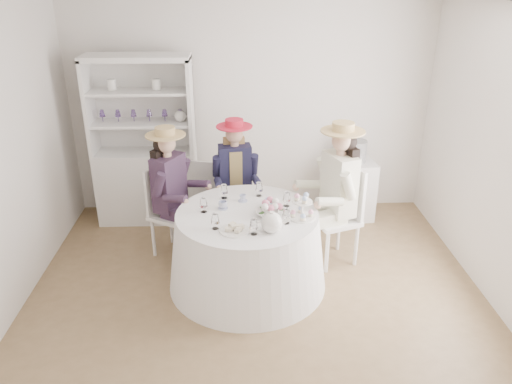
{
  "coord_description": "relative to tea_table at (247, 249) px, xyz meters",
  "views": [
    {
      "loc": [
        -0.15,
        -4.14,
        2.96
      ],
      "look_at": [
        0.0,
        0.1,
        1.05
      ],
      "focal_mm": 35.0,
      "sensor_mm": 36.0,
      "label": 1
    }
  ],
  "objects": [
    {
      "name": "ground",
      "position": [
        0.08,
        -0.17,
        -0.4
      ],
      "size": [
        4.5,
        4.5,
        0.0
      ],
      "primitive_type": "plane",
      "color": "brown",
      "rests_on": "ground"
    },
    {
      "name": "ceiling",
      "position": [
        0.08,
        -0.17,
        2.3
      ],
      "size": [
        4.5,
        4.5,
        0.0
      ],
      "primitive_type": "plane",
      "rotation": [
        3.14,
        0.0,
        0.0
      ],
      "color": "white",
      "rests_on": "wall_back"
    },
    {
      "name": "wall_back",
      "position": [
        0.08,
        1.83,
        0.95
      ],
      "size": [
        4.5,
        0.0,
        4.5
      ],
      "primitive_type": "plane",
      "rotation": [
        1.57,
        0.0,
        0.0
      ],
      "color": "silver",
      "rests_on": "ground"
    },
    {
      "name": "wall_front",
      "position": [
        0.08,
        -2.17,
        0.95
      ],
      "size": [
        4.5,
        0.0,
        4.5
      ],
      "primitive_type": "plane",
      "rotation": [
        -1.57,
        0.0,
        0.0
      ],
      "color": "silver",
      "rests_on": "ground"
    },
    {
      "name": "wall_left",
      "position": [
        -2.17,
        -0.17,
        0.95
      ],
      "size": [
        0.0,
        4.5,
        4.5
      ],
      "primitive_type": "plane",
      "rotation": [
        1.57,
        0.0,
        1.57
      ],
      "color": "silver",
      "rests_on": "ground"
    },
    {
      "name": "wall_right",
      "position": [
        2.33,
        -0.17,
        0.95
      ],
      "size": [
        0.0,
        4.5,
        4.5
      ],
      "primitive_type": "plane",
      "rotation": [
        1.57,
        0.0,
        -1.57
      ],
      "color": "silver",
      "rests_on": "ground"
    },
    {
      "name": "tea_table",
      "position": [
        0.0,
        0.0,
        0.0
      ],
      "size": [
        1.59,
        1.59,
        0.8
      ],
      "rotation": [
        0.0,
        0.0,
        0.28
      ],
      "color": "white",
      "rests_on": "ground"
    },
    {
      "name": "hutch",
      "position": [
        -1.22,
        1.51,
        0.34
      ],
      "size": [
        1.23,
        0.47,
        2.07
      ],
      "rotation": [
        0.0,
        0.0,
        0.01
      ],
      "color": "silver",
      "rests_on": "ground"
    },
    {
      "name": "side_table",
      "position": [
        1.38,
        1.47,
        -0.02
      ],
      "size": [
        0.53,
        0.53,
        0.76
      ],
      "primitive_type": "cube",
      "rotation": [
        0.0,
        0.0,
        0.09
      ],
      "color": "silver",
      "rests_on": "ground"
    },
    {
      "name": "hatbox",
      "position": [
        1.38,
        1.47,
        0.49
      ],
      "size": [
        0.34,
        0.34,
        0.27
      ],
      "primitive_type": "cylinder",
      "rotation": [
        0.0,
        0.0,
        0.33
      ],
      "color": "black",
      "rests_on": "side_table"
    },
    {
      "name": "guest_left",
      "position": [
        -0.8,
        0.63,
        0.43
      ],
      "size": [
        0.63,
        0.57,
        1.47
      ],
      "rotation": [
        0.0,
        0.0,
        1.06
      ],
      "color": "silver",
      "rests_on": "ground"
    },
    {
      "name": "guest_mid",
      "position": [
        -0.11,
        1.02,
        0.42
      ],
      "size": [
        0.53,
        0.55,
        1.44
      ],
      "rotation": [
        0.0,
        0.0,
        0.11
      ],
      "color": "silver",
      "rests_on": "ground"
    },
    {
      "name": "guest_right",
      "position": [
        0.94,
        0.4,
        0.49
      ],
      "size": [
        0.65,
        0.59,
        1.57
      ],
      "rotation": [
        0.0,
        0.0,
        -1.21
      ],
      "color": "silver",
      "rests_on": "ground"
    },
    {
      "name": "spare_chair",
      "position": [
        -0.44,
        1.26,
        0.08
      ],
      "size": [
        0.45,
        0.45,
        0.89
      ],
      "rotation": [
        0.0,
        0.0,
        2.89
      ],
      "color": "silver",
      "rests_on": "ground"
    },
    {
      "name": "teacup_a",
      "position": [
        -0.23,
        0.11,
        0.44
      ],
      "size": [
        0.09,
        0.09,
        0.07
      ],
      "primitive_type": "imported",
      "rotation": [
        0.0,
        0.0,
        0.04
      ],
      "color": "white",
      "rests_on": "tea_table"
    },
    {
      "name": "teacup_b",
      "position": [
        -0.04,
        0.27,
        0.43
      ],
      "size": [
        0.08,
        0.08,
        0.06
      ],
      "primitive_type": "imported",
      "rotation": [
        0.0,
        0.0,
        0.17
      ],
      "color": "white",
      "rests_on": "tea_table"
    },
    {
      "name": "teacup_c",
      "position": [
        0.22,
        0.14,
        0.44
      ],
      "size": [
        0.13,
        0.13,
        0.08
      ],
      "primitive_type": "imported",
      "rotation": [
        0.0,
        0.0,
        0.4
      ],
      "color": "white",
      "rests_on": "tea_table"
    },
    {
      "name": "flower_bowl",
      "position": [
        0.19,
        -0.06,
        0.43
      ],
      "size": [
        0.24,
        0.24,
        0.06
      ],
      "primitive_type": "imported",
      "rotation": [
        0.0,
        0.0,
        0.05
      ],
      "color": "white",
      "rests_on": "tea_table"
    },
    {
      "name": "flower_arrangement",
      "position": [
        0.22,
        -0.03,
        0.49
      ],
      "size": [
        0.19,
        0.19,
        0.07
      ],
      "rotation": [
        0.0,
        0.0,
        0.21
      ],
      "color": "pink",
      "rests_on": "tea_table"
    },
    {
      "name": "table_teapot",
      "position": [
        0.22,
        -0.37,
        0.49
      ],
      "size": [
        0.27,
        0.19,
        0.21
      ],
      "rotation": [
        0.0,
        0.0,
        0.29
      ],
      "color": "white",
      "rests_on": "tea_table"
    },
    {
      "name": "sandwich_plate",
      "position": [
        -0.12,
        -0.35,
        0.42
      ],
      "size": [
        0.28,
        0.28,
        0.06
      ],
      "rotation": [
        0.0,
        0.0,
        0.08
      ],
      "color": "white",
      "rests_on": "tea_table"
    },
    {
      "name": "cupcake_stand",
      "position": [
        0.52,
        -0.11,
        0.49
      ],
      "size": [
        0.25,
        0.25,
        0.24
      ],
      "rotation": [
        0.0,
        0.0,
        0.31
      ],
      "color": "white",
      "rests_on": "tea_table"
    },
    {
      "name": "stemware_set",
      "position": [
        -0.0,
        0.0,
        0.48
      ],
      "size": [
        0.89,
        0.9,
        0.15
      ],
      "color": "white",
      "rests_on": "tea_table"
    }
  ]
}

